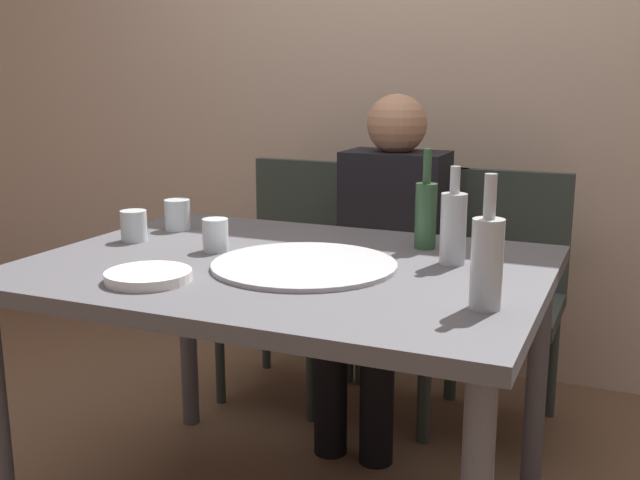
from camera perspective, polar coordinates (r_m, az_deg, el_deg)
back_wall at (r=3.18m, az=8.54°, el=13.55°), size 6.00×0.10×2.60m
dining_table at (r=1.97m, az=-2.59°, el=-4.07°), size 1.32×0.98×0.76m
pizza_tray at (r=1.89m, az=-1.20°, el=-1.91°), size 0.47×0.47×0.01m
wine_bottle at (r=1.58m, az=12.57°, el=-1.48°), size 0.07×0.07×0.28m
beer_bottle at (r=2.10m, az=8.04°, el=2.07°), size 0.06×0.06×0.28m
water_bottle at (r=1.94m, az=10.09°, el=1.02°), size 0.07×0.07×0.25m
tumbler_near at (r=2.25m, az=-13.96°, el=1.06°), size 0.08×0.08×0.09m
tumbler_far at (r=2.38m, az=-10.78°, el=1.90°), size 0.08×0.08×0.09m
wine_glass at (r=2.08m, az=-7.95°, el=0.38°), size 0.07×0.07×0.09m
plate_stack at (r=1.81m, az=-12.91°, el=-2.69°), size 0.20×0.20×0.02m
chair_left at (r=2.95m, az=-1.93°, el=-1.67°), size 0.44×0.44×0.90m
chair_middle at (r=2.80m, az=5.98°, el=-2.51°), size 0.44×0.44×0.90m
chair_right at (r=2.72m, az=13.42°, el=-3.26°), size 0.44×0.44×0.90m
guest_in_sweater at (r=2.63m, az=5.05°, el=-0.61°), size 0.36×0.56×1.17m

